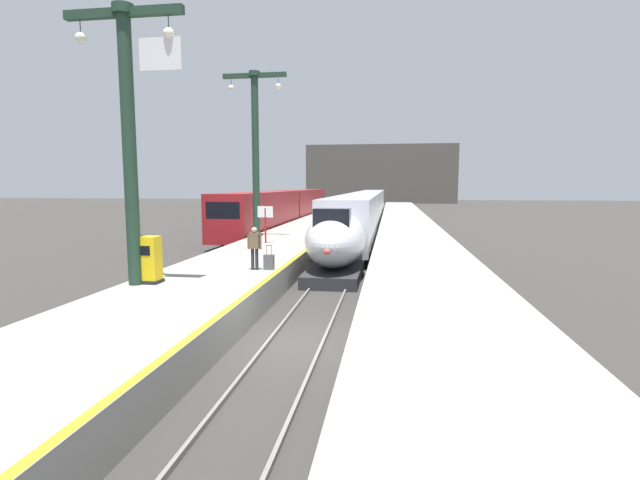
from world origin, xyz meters
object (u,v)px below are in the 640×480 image
at_px(station_column_near, 130,117).
at_px(station_column_mid, 255,140).
at_px(regional_train_adjacent, 285,207).
at_px(ticket_machine_yellow, 149,262).
at_px(passenger_near_edge, 254,245).
at_px(rolling_suitcase, 269,262).
at_px(highspeed_train_main, 365,210).
at_px(departure_info_board, 265,217).

relative_size(station_column_near, station_column_mid, 0.87).
height_order(regional_train_adjacent, ticket_machine_yellow, regional_train_adjacent).
height_order(station_column_mid, passenger_near_edge, station_column_mid).
bearing_deg(rolling_suitcase, highspeed_train_main, 85.62).
xyz_separation_m(highspeed_train_main, ticket_machine_yellow, (-5.55, -31.51, -0.17)).
distance_m(regional_train_adjacent, station_column_near, 32.90).
distance_m(highspeed_train_main, ticket_machine_yellow, 32.00).
bearing_deg(ticket_machine_yellow, station_column_near, -134.38).
bearing_deg(regional_train_adjacent, station_column_near, -86.03).
relative_size(rolling_suitcase, ticket_machine_yellow, 0.61).
relative_size(highspeed_train_main, ticket_machine_yellow, 35.25).
relative_size(highspeed_train_main, station_column_mid, 5.50).
bearing_deg(rolling_suitcase, regional_train_adjacent, 101.48).
xyz_separation_m(highspeed_train_main, rolling_suitcase, (-2.18, -28.45, -0.60)).
distance_m(station_column_near, departure_info_board, 12.37).
bearing_deg(highspeed_train_main, station_column_mid, -108.82).
distance_m(highspeed_train_main, passenger_near_edge, 28.69).
xyz_separation_m(station_column_mid, departure_info_board, (1.35, -2.87, -4.59)).
bearing_deg(station_column_near, passenger_near_edge, 46.23).
relative_size(highspeed_train_main, passenger_near_edge, 33.38).
height_order(station_column_mid, ticket_machine_yellow, station_column_mid).
xyz_separation_m(station_column_near, station_column_mid, (-0.06, 14.50, 0.60)).
relative_size(passenger_near_edge, departure_info_board, 0.80).
distance_m(regional_train_adjacent, passenger_near_edge, 29.75).
distance_m(rolling_suitcase, departure_info_board, 8.68).
xyz_separation_m(station_column_near, departure_info_board, (1.30, 11.63, -3.99)).
xyz_separation_m(regional_train_adjacent, passenger_near_edge, (5.38, -29.26, -0.09)).
xyz_separation_m(station_column_near, ticket_machine_yellow, (0.29, 0.30, -4.76)).
xyz_separation_m(highspeed_train_main, departure_info_board, (-4.55, -20.18, 0.60)).
bearing_deg(passenger_near_edge, station_column_near, -133.77).
distance_m(station_column_mid, ticket_machine_yellow, 15.18).
distance_m(station_column_near, rolling_suitcase, 7.19).
distance_m(station_column_mid, rolling_suitcase, 13.09).
relative_size(station_column_mid, departure_info_board, 4.84).
height_order(highspeed_train_main, passenger_near_edge, highspeed_train_main).
distance_m(station_column_mid, passenger_near_edge, 12.75).
xyz_separation_m(station_column_mid, rolling_suitcase, (3.72, -11.14, -5.79)).
bearing_deg(station_column_mid, ticket_machine_yellow, -88.59).
relative_size(regional_train_adjacent, station_column_mid, 3.57).
height_order(highspeed_train_main, departure_info_board, highspeed_train_main).
xyz_separation_m(rolling_suitcase, ticket_machine_yellow, (-3.37, -3.07, 0.44)).
height_order(station_column_near, passenger_near_edge, station_column_near).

